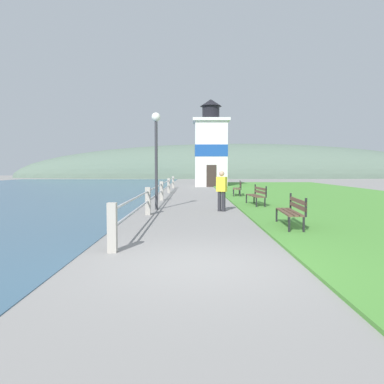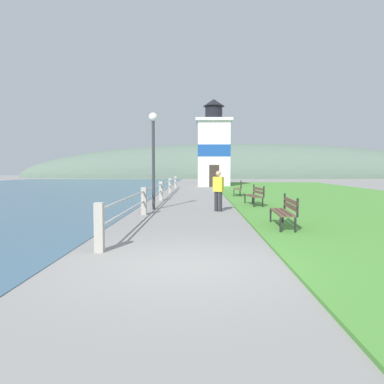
{
  "view_description": "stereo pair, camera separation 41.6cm",
  "coord_description": "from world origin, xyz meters",
  "px_view_note": "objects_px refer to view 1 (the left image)",
  "views": [
    {
      "loc": [
        -0.12,
        -6.49,
        1.71
      ],
      "look_at": [
        -0.13,
        15.49,
        0.3
      ],
      "focal_mm": 35.0,
      "sensor_mm": 36.0,
      "label": 1
    },
    {
      "loc": [
        0.3,
        -6.49,
        1.71
      ],
      "look_at": [
        -0.13,
        15.49,
        0.3
      ],
      "focal_mm": 35.0,
      "sensor_mm": 36.0,
      "label": 2
    }
  ],
  "objects_px": {
    "park_bench_midway": "(257,194)",
    "person_strolling": "(222,189)",
    "park_bench_far": "(238,187)",
    "park_bench_near": "(292,210)",
    "lighthouse": "(211,149)",
    "lamp_post": "(156,143)"
  },
  "relations": [
    {
      "from": "lighthouse",
      "to": "park_bench_near",
      "type": "bearing_deg",
      "value": -87.54
    },
    {
      "from": "park_bench_midway",
      "to": "person_strolling",
      "type": "bearing_deg",
      "value": 43.6
    },
    {
      "from": "lighthouse",
      "to": "lamp_post",
      "type": "relative_size",
      "value": 2.06
    },
    {
      "from": "park_bench_far",
      "to": "lamp_post",
      "type": "xyz_separation_m",
      "value": [
        -4.25,
        -7.23,
        2.2
      ]
    },
    {
      "from": "park_bench_near",
      "to": "park_bench_midway",
      "type": "relative_size",
      "value": 1.02
    },
    {
      "from": "lighthouse",
      "to": "lamp_post",
      "type": "bearing_deg",
      "value": -99.14
    },
    {
      "from": "park_bench_near",
      "to": "lighthouse",
      "type": "height_order",
      "value": "lighthouse"
    },
    {
      "from": "park_bench_midway",
      "to": "lighthouse",
      "type": "height_order",
      "value": "lighthouse"
    },
    {
      "from": "person_strolling",
      "to": "park_bench_near",
      "type": "bearing_deg",
      "value": -131.25
    },
    {
      "from": "park_bench_midway",
      "to": "lamp_post",
      "type": "relative_size",
      "value": 0.48
    },
    {
      "from": "park_bench_far",
      "to": "park_bench_near",
      "type": "bearing_deg",
      "value": 95.69
    },
    {
      "from": "park_bench_far",
      "to": "lamp_post",
      "type": "distance_m",
      "value": 8.67
    },
    {
      "from": "park_bench_near",
      "to": "lighthouse",
      "type": "xyz_separation_m",
      "value": [
        -1.07,
        24.91,
        2.99
      ]
    },
    {
      "from": "park_bench_near",
      "to": "park_bench_midway",
      "type": "xyz_separation_m",
      "value": [
        0.09,
        6.24,
        -0.0
      ]
    },
    {
      "from": "park_bench_far",
      "to": "person_strolling",
      "type": "xyz_separation_m",
      "value": [
        -1.62,
        -7.83,
        0.33
      ]
    },
    {
      "from": "park_bench_near",
      "to": "park_bench_midway",
      "type": "height_order",
      "value": "same"
    },
    {
      "from": "park_bench_near",
      "to": "person_strolling",
      "type": "xyz_separation_m",
      "value": [
        -1.66,
        4.24,
        0.33
      ]
    },
    {
      "from": "park_bench_near",
      "to": "lamp_post",
      "type": "xyz_separation_m",
      "value": [
        -4.3,
        4.84,
        2.2
      ]
    },
    {
      "from": "person_strolling",
      "to": "lamp_post",
      "type": "xyz_separation_m",
      "value": [
        -2.63,
        0.59,
        1.87
      ]
    },
    {
      "from": "lighthouse",
      "to": "person_strolling",
      "type": "height_order",
      "value": "lighthouse"
    },
    {
      "from": "park_bench_midway",
      "to": "lamp_post",
      "type": "bearing_deg",
      "value": 12.67
    },
    {
      "from": "park_bench_midway",
      "to": "park_bench_far",
      "type": "bearing_deg",
      "value": -93.67
    }
  ]
}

